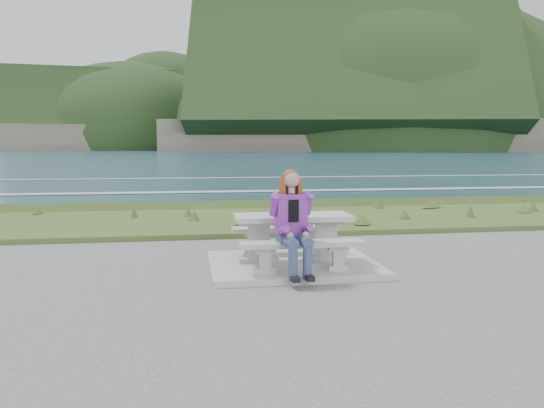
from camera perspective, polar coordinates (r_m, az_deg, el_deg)
name	(u,v)px	position (r m, az deg, el deg)	size (l,w,h in m)	color
concrete_slab	(293,265)	(8.44, 2.24, -6.54)	(2.60, 2.10, 0.10)	#9E9D99
picnic_table	(293,225)	(8.32, 2.26, -2.28)	(1.80, 0.75, 0.75)	#9E9D99
bench_landward	(302,248)	(7.68, 3.27, -4.78)	(1.80, 0.35, 0.45)	#9E9D99
bench_seaward	(285,233)	(9.03, 1.38, -3.09)	(1.80, 0.35, 0.45)	#9E9D99
grass_verge	(254,223)	(13.30, -1.97, -2.00)	(160.00, 4.50, 0.22)	#2E4A1B
shore_drop	(242,209)	(16.16, -3.24, -0.53)	(160.00, 0.80, 2.20)	brown
ocean	(214,204)	(33.40, -6.21, -0.01)	(1600.00, 1600.00, 0.09)	#1B3D4E
headland_range	(428,135)	(449.67, 16.39, 7.10)	(729.83, 363.95, 180.64)	brown
seated_woman	(294,237)	(7.48, 2.40, -3.52)	(0.50, 0.79, 1.49)	navy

